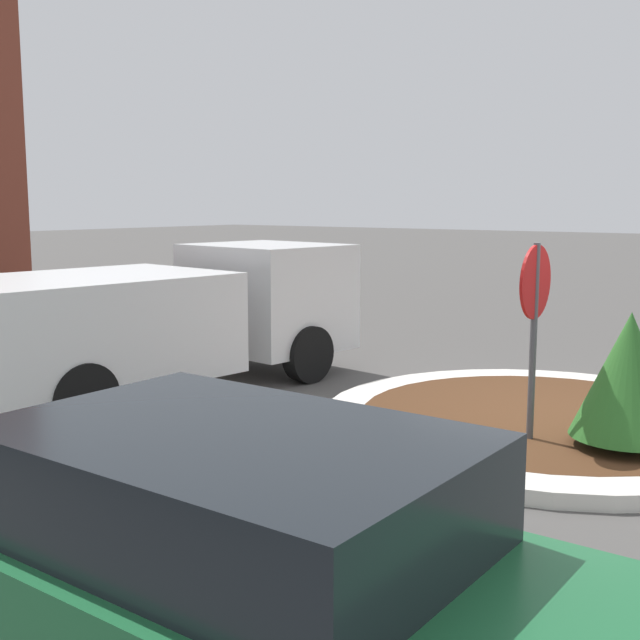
{
  "coord_description": "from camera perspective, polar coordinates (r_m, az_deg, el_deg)",
  "views": [
    {
      "loc": [
        -8.58,
        -3.2,
        2.53
      ],
      "look_at": [
        -1.18,
        2.3,
        1.18
      ],
      "focal_mm": 45.0,
      "sensor_mm": 36.0,
      "label": 1
    }
  ],
  "objects": [
    {
      "name": "ground_plane",
      "position": [
        9.5,
        15.67,
        -7.41
      ],
      "size": [
        120.0,
        120.0,
        0.0
      ],
      "primitive_type": "plane",
      "color": "#514F4C"
    },
    {
      "name": "traffic_island",
      "position": [
        9.48,
        15.69,
        -6.96
      ],
      "size": [
        5.05,
        5.05,
        0.15
      ],
      "color": "silver",
      "rests_on": "ground_plane"
    },
    {
      "name": "stop_sign",
      "position": [
        8.25,
        15.01,
        0.79
      ],
      "size": [
        0.74,
        0.07,
        2.14
      ],
      "color": "#4C4C51",
      "rests_on": "ground_plane"
    },
    {
      "name": "island_shrub",
      "position": [
        8.33,
        21.09,
        -3.66
      ],
      "size": [
        1.08,
        1.08,
        1.34
      ],
      "color": "brown",
      "rests_on": "traffic_island"
    },
    {
      "name": "utility_truck",
      "position": [
        10.88,
        -11.2,
        0.28
      ],
      "size": [
        5.96,
        2.84,
        1.92
      ],
      "rotation": [
        0.0,
        0.0,
        -0.12
      ],
      "color": "silver",
      "rests_on": "ground_plane"
    },
    {
      "name": "parked_sedan_green",
      "position": [
        4.19,
        -8.1,
        -17.02
      ],
      "size": [
        1.81,
        4.76,
        1.48
      ],
      "rotation": [
        0.0,
        0.0,
        1.57
      ],
      "color": "#1E6638",
      "rests_on": "ground_plane"
    }
  ]
}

